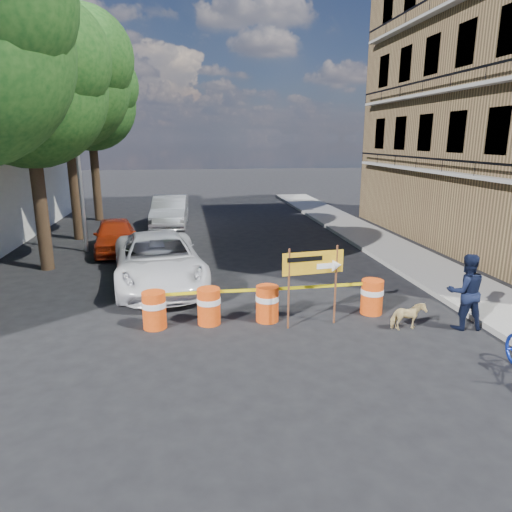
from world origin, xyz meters
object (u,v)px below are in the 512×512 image
object	(u,v)px
barrel_far_left	(154,309)
pedestrian	(466,292)
suv_white	(158,260)
barrel_far_right	(372,296)
sedan_silver	(170,212)
dog	(408,316)
sedan_red	(115,236)
detour_sign	(321,268)
barrel_mid_right	(267,303)
barrel_mid_left	(209,305)

from	to	relation	value
barrel_far_left	pedestrian	size ratio (longest dim) A/B	0.49
barrel_far_left	pedestrian	world-z (taller)	pedestrian
pedestrian	suv_white	bearing A→B (deg)	-24.99
barrel_far_right	pedestrian	bearing A→B (deg)	-34.51
sedan_silver	suv_white	bearing A→B (deg)	-87.71
dog	sedan_red	xyz separation A→B (m)	(-7.95, 9.00, 0.33)
barrel_far_left	pedestrian	xyz separation A→B (m)	(7.29, -1.12, 0.45)
detour_sign	dog	bearing A→B (deg)	-24.35
detour_sign	sedan_silver	xyz separation A→B (m)	(-3.97, 13.52, -0.66)
barrel_mid_right	sedan_silver	size ratio (longest dim) A/B	0.19
detour_sign	pedestrian	bearing A→B (deg)	-19.02
barrel_far_left	sedan_silver	world-z (taller)	sedan_silver
barrel_mid_right	dog	xyz separation A→B (m)	(3.19, -1.05, -0.13)
barrel_mid_left	detour_sign	xyz separation A→B (m)	(2.66, -0.47, 0.97)
barrel_far_left	sedan_silver	distance (m)	13.11
barrel_mid_left	barrel_mid_right	xyz separation A→B (m)	(1.44, -0.03, 0.00)
barrel_mid_right	sedan_red	xyz separation A→B (m)	(-4.75, 7.95, 0.20)
detour_sign	suv_white	xyz separation A→B (m)	(-4.03, 3.85, -0.67)
barrel_mid_left	sedan_silver	bearing A→B (deg)	95.75
barrel_far_right	detour_sign	world-z (taller)	detour_sign
pedestrian	dog	world-z (taller)	pedestrian
suv_white	barrel_far_right	bearing A→B (deg)	-38.15
barrel_far_right	suv_white	size ratio (longest dim) A/B	0.16
pedestrian	barrel_far_left	bearing A→B (deg)	-1.99
barrel_far_left	barrel_far_right	xyz separation A→B (m)	(5.50, 0.11, 0.00)
detour_sign	dog	distance (m)	2.35
detour_sign	dog	xyz separation A→B (m)	(1.98, -0.61, -1.11)
sedan_red	detour_sign	bearing A→B (deg)	-62.26
sedan_silver	barrel_far_left	bearing A→B (deg)	-87.28
barrel_far_left	suv_white	distance (m)	3.45
barrel_mid_left	detour_sign	size ratio (longest dim) A/B	0.46
barrel_mid_left	suv_white	xyz separation A→B (m)	(-1.38, 3.37, 0.30)
barrel_far_right	pedestrian	size ratio (longest dim) A/B	0.49
barrel_mid_left	suv_white	size ratio (longest dim) A/B	0.16
suv_white	sedan_silver	distance (m)	9.67
barrel_mid_right	sedan_red	bearing A→B (deg)	120.89
barrel_far_right	sedan_silver	distance (m)	14.12
barrel_mid_left	sedan_red	world-z (taller)	sedan_red
detour_sign	suv_white	distance (m)	5.62
barrel_far_left	detour_sign	world-z (taller)	detour_sign
barrel_far_left	detour_sign	distance (m)	4.10
barrel_mid_left	pedestrian	bearing A→B (deg)	-11.09
pedestrian	sedan_red	bearing A→B (deg)	-37.63
barrel_far_left	barrel_far_right	bearing A→B (deg)	1.17
barrel_far_left	pedestrian	bearing A→B (deg)	-8.70
barrel_far_left	barrel_mid_left	bearing A→B (deg)	2.54
barrel_far_right	pedestrian	world-z (taller)	pedestrian
dog	suv_white	size ratio (longest dim) A/B	0.14
pedestrian	dog	distance (m)	1.48
barrel_mid_left	sedan_red	distance (m)	8.58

